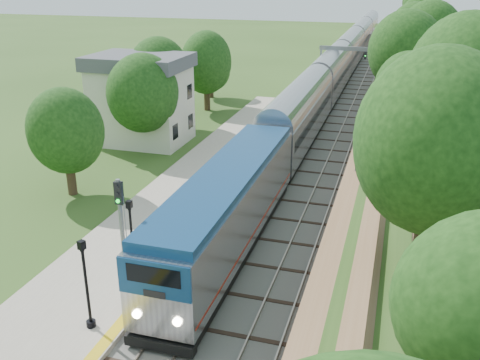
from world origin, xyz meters
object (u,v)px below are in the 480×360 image
(signal_platform, at_px, (122,228))
(signal_farside, at_px, (357,156))
(station_building, at_px, (141,98))
(signal_gantry, at_px, (353,58))
(lamppost_far, at_px, (132,243))
(train, at_px, (341,64))
(lamppost_mid, at_px, (87,290))

(signal_platform, distance_m, signal_farside, 17.67)
(station_building, distance_m, signal_farside, 22.15)
(signal_gantry, xyz_separation_m, lamppost_far, (-6.06, -47.18, -2.58))
(signal_platform, height_order, signal_farside, signal_platform)
(signal_gantry, distance_m, train, 10.78)
(lamppost_far, bearing_deg, station_building, 115.14)
(station_building, relative_size, signal_platform, 1.41)
(train, height_order, signal_farside, signal_farside)
(train, distance_m, lamppost_far, 57.50)
(lamppost_far, bearing_deg, signal_gantry, 82.69)
(lamppost_mid, bearing_deg, signal_gantry, 83.42)
(station_building, height_order, lamppost_far, station_building)
(station_building, bearing_deg, signal_gantry, 56.62)
(lamppost_mid, xyz_separation_m, signal_platform, (0.57, 2.33, 1.88))
(lamppost_far, distance_m, signal_platform, 2.86)
(signal_platform, bearing_deg, signal_gantry, 83.77)
(signal_gantry, xyz_separation_m, signal_platform, (-5.37, -49.20, -0.68))
(train, distance_m, lamppost_mid, 61.83)
(lamppost_far, relative_size, signal_farside, 0.75)
(train, xyz_separation_m, signal_farside, (6.20, -44.27, 1.16))
(lamppost_mid, relative_size, lamppost_far, 1.01)
(signal_platform, bearing_deg, train, 87.21)
(signal_platform, bearing_deg, lamppost_mid, -103.76)
(lamppost_far, distance_m, signal_farside, 16.42)
(train, xyz_separation_m, lamppost_mid, (-3.47, -61.74, -0.11))
(station_building, xyz_separation_m, lamppost_mid, (10.53, -26.54, -1.83))
(train, height_order, signal_platform, signal_platform)
(signal_gantry, bearing_deg, lamppost_mid, -96.58)
(signal_gantry, xyz_separation_m, lamppost_mid, (-5.94, -51.53, -2.56))
(station_building, relative_size, signal_farside, 1.54)
(station_building, xyz_separation_m, train, (14.00, 35.20, -1.72))
(lamppost_mid, bearing_deg, train, 86.78)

